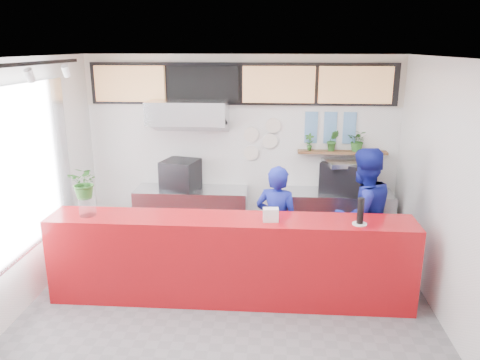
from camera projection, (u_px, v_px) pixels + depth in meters
The scene contains 43 objects.
floor at pixel (227, 316), 5.62m from camera, with size 5.00×5.00×0.00m, color slate.
ceiling at pixel (225, 58), 4.79m from camera, with size 5.00×5.00×0.00m, color silver.
wall_back at pixel (242, 149), 7.60m from camera, with size 5.00×5.00×0.00m, color white.
wall_left at pixel (11, 192), 5.38m from camera, with size 5.00×5.00×0.00m, color white.
wall_right at pixel (457, 202), 5.03m from camera, with size 5.00×5.00×0.00m, color white.
service_counter at pixel (230, 259), 5.85m from camera, with size 4.50×0.60×1.10m, color #A90C12.
cream_band at pixel (242, 80), 7.29m from camera, with size 5.00×0.02×0.80m, color beige.
prep_bench at pixel (192, 215), 7.66m from camera, with size 1.80×0.60×0.90m, color #B2B5BA.
panini_oven at pixel (181, 175), 7.48m from camera, with size 0.52×0.52×0.47m, color black.
extraction_hood at pixel (188, 112), 7.14m from camera, with size 1.20×0.70×0.35m, color #B2B5BA.
hood_lip at pixel (189, 125), 7.20m from camera, with size 1.20×0.70×0.08m, color #B2B5BA.
right_bench at pixel (334, 219), 7.50m from camera, with size 1.80×0.60×0.90m, color #B2B5BA.
espresso_machine at pixel (348, 177), 7.29m from camera, with size 0.77×0.55×0.49m, color black.
espresso_tray at pixel (349, 162), 7.23m from camera, with size 0.74×0.51×0.07m, color #ACAEB3.
herb_shelf at pixel (342, 152), 7.39m from camera, with size 1.40×0.18×0.04m, color brown.
menu_board_far_left at pixel (130, 84), 7.32m from camera, with size 1.10×0.10×0.55m, color tan.
menu_board_mid_left at pixel (204, 84), 7.24m from camera, with size 1.10×0.10×0.55m, color black.
menu_board_mid_right at pixel (279, 85), 7.15m from camera, with size 1.10×0.10×0.55m, color tan.
menu_board_far_right at pixel (355, 85), 7.07m from camera, with size 1.10×0.10×0.55m, color tan.
soffit at pixel (242, 84), 7.27m from camera, with size 4.80×0.04×0.65m, color black.
window_pane at pixel (24, 169), 5.61m from camera, with size 0.04×2.20×1.90m, color silver.
window_frame at pixel (26, 169), 5.61m from camera, with size 0.03×2.30×2.00m, color #B2B5BA.
track_rail at pixel (28, 64), 4.95m from camera, with size 0.05×2.40×0.04m, color black.
dec_plate_a at pixel (251, 135), 7.49m from camera, with size 0.24×0.24×0.03m, color silver.
dec_plate_b at pixel (270, 141), 7.50m from camera, with size 0.24×0.24×0.03m, color silver.
dec_plate_c at pixel (251, 153), 7.57m from camera, with size 0.24×0.24×0.03m, color silver.
dec_plate_d at pixel (273, 126), 7.43m from camera, with size 0.24×0.24×0.03m, color silver.
photo_frame_a at pixel (311, 120), 7.37m from camera, with size 0.20×0.02×0.25m, color #598CBF.
photo_frame_b at pixel (331, 120), 7.34m from camera, with size 0.20×0.02×0.25m, color #598CBF.
photo_frame_c at pixel (350, 120), 7.32m from camera, with size 0.20×0.02×0.25m, color #598CBF.
photo_frame_d at pixel (311, 135), 7.43m from camera, with size 0.20×0.02×0.25m, color #598CBF.
photo_frame_e at pixel (330, 136), 7.41m from camera, with size 0.20×0.02×0.25m, color #598CBF.
photo_frame_f at pixel (349, 136), 7.39m from camera, with size 0.20×0.02×0.25m, color #598CBF.
staff_center at pixel (277, 224), 6.30m from camera, with size 0.59×0.39×1.62m, color navy.
staff_right at pixel (361, 216), 6.24m from camera, with size 0.91×0.71×1.86m, color navy.
herb_a at pixel (309, 142), 7.39m from camera, with size 0.14×0.10×0.28m, color #2B6222.
herb_b at pixel (333, 140), 7.35m from camera, with size 0.18×0.15×0.33m, color #2B6222.
herb_c at pixel (358, 141), 7.32m from camera, with size 0.31×0.27×0.34m, color #2B6222.
glass_vase at pixel (87, 206), 5.76m from camera, with size 0.21×0.21×0.25m, color silver.
basil_vase at pixel (85, 182), 5.67m from camera, with size 0.37×0.32×0.41m, color #2B6222.
napkin_holder at pixel (271, 215), 5.58m from camera, with size 0.18×0.11×0.16m, color silver.
white_plate at pixel (360, 224), 5.50m from camera, with size 0.17×0.17×0.01m, color silver.
pepper_mill at pixel (361, 211), 5.45m from camera, with size 0.08×0.08×0.31m, color black.
Camera 1 is at (0.51, -4.92, 3.13)m, focal length 35.00 mm.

